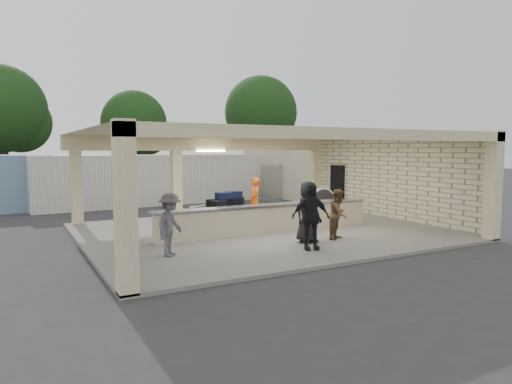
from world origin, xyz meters
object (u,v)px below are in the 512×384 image
passenger_b (311,217)px  luggage_cart (227,209)px  drum_fan (324,199)px  baggage_handler (255,200)px  car_dark (248,180)px  car_white_b (318,178)px  passenger_d (308,212)px  baggage_counter (269,219)px  container_white (152,179)px  passenger_c (170,225)px  passenger_a (339,214)px  car_white_a (259,183)px

passenger_b → luggage_cart: bearing=117.6°
drum_fan → baggage_handler: baggage_handler is taller
passenger_b → car_dark: passenger_b is taller
luggage_cart → car_white_b: 18.34m
baggage_handler → passenger_d: passenger_d is taller
baggage_counter → container_white: size_ratio=0.67×
baggage_counter → car_dark: car_dark is taller
drum_fan → passenger_c: 10.33m
baggage_handler → passenger_a: 4.06m
car_white_a → drum_fan: bearing=175.3°
car_white_b → passenger_d: bearing=148.5°
baggage_handler → car_white_a: 13.02m
passenger_b → car_white_a: 17.66m
passenger_a → car_dark: (6.11, 17.83, -0.19)m
drum_fan → car_white_b: car_white_b is taller
passenger_d → container_white: (-1.16, 12.91, 0.28)m
luggage_cart → car_white_b: size_ratio=0.51×
car_dark → container_white: bearing=120.4°
passenger_d → car_dark: (7.28, 17.81, -0.34)m
baggage_handler → car_white_a: bearing=162.2°
car_white_b → luggage_cart: bearing=139.2°
car_white_b → car_dark: bearing=73.9°
baggage_counter → car_white_a: bearing=62.3°
baggage_counter → luggage_cart: (-1.00, 1.25, 0.23)m
car_white_b → container_white: size_ratio=0.41×
baggage_counter → luggage_cart: 1.61m
baggage_counter → baggage_handler: bearing=75.3°
passenger_d → car_white_b: (12.10, 15.87, -0.25)m
passenger_c → car_white_b: size_ratio=0.34×
baggage_counter → passenger_b: (-0.29, -2.87, 0.45)m
passenger_b → car_white_a: bearing=83.7°
baggage_counter → container_white: container_white is taller
car_white_a → car_white_b: 5.41m
car_white_b → car_dark: car_white_b is taller
passenger_b → car_white_a: size_ratio=0.40×
passenger_a → passenger_c: size_ratio=0.94×
passenger_a → car_dark: passenger_a is taller
passenger_c → car_white_a: 18.56m
passenger_d → car_dark: bearing=59.8°
car_dark → passenger_d: bearing=158.1°
baggage_counter → drum_fan: bearing=34.7°
car_dark → baggage_counter: bearing=154.9°
passenger_d → container_white: 12.97m
car_white_a → car_dark: bearing=-5.0°
baggage_counter → passenger_a: passenger_a is taller
luggage_cart → passenger_d: size_ratio=1.36×
drum_fan → passenger_b: size_ratio=0.59×
passenger_b → car_white_a: (7.25, 16.10, -0.37)m
baggage_counter → car_white_a: size_ratio=1.75×
passenger_b → container_white: bearing=110.6°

